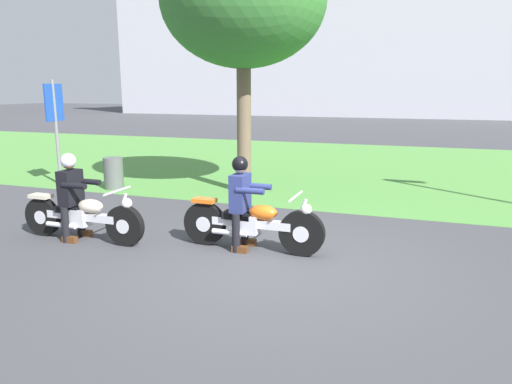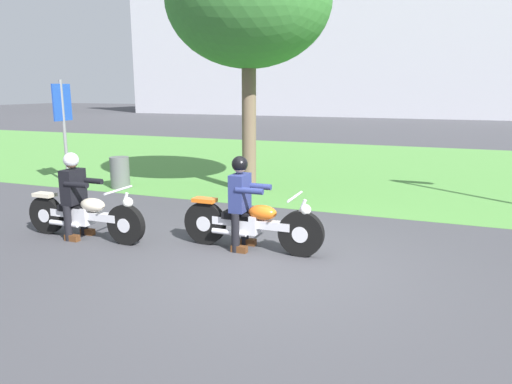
{
  "view_description": "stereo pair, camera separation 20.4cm",
  "coord_description": "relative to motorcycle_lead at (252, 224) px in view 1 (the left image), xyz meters",
  "views": [
    {
      "loc": [
        1.89,
        -5.96,
        2.38
      ],
      "look_at": [
        -0.45,
        0.69,
        0.85
      ],
      "focal_mm": 33.49,
      "sensor_mm": 36.0,
      "label": 1
    },
    {
      "loc": [
        2.08,
        -5.89,
        2.38
      ],
      "look_at": [
        -0.45,
        0.69,
        0.85
      ],
      "focal_mm": 33.49,
      "sensor_mm": 36.0,
      "label": 2
    }
  ],
  "objects": [
    {
      "name": "tree_roadside",
      "position": [
        -1.58,
        3.85,
        3.85
      ],
      "size": [
        3.64,
        3.64,
        5.73
      ],
      "color": "brown",
      "rests_on": "ground"
    },
    {
      "name": "motorcycle_lead",
      "position": [
        0.0,
        0.0,
        0.0
      ],
      "size": [
        2.22,
        0.66,
        0.89
      ],
      "rotation": [
        0.0,
        0.0,
        -0.01
      ],
      "color": "black",
      "rests_on": "ground"
    },
    {
      "name": "trash_can",
      "position": [
        -4.69,
        3.13,
        -0.02
      ],
      "size": [
        0.46,
        0.46,
        0.76
      ],
      "primitive_type": "cylinder",
      "color": "#595E5B",
      "rests_on": "ground"
    },
    {
      "name": "stadium_facade",
      "position": [
        0.77,
        38.62,
        5.7
      ],
      "size": [
        54.02,
        8.0,
        12.21
      ],
      "primitive_type": "cube",
      "color": "silver",
      "rests_on": "ground"
    },
    {
      "name": "motorcycle_follow",
      "position": [
        -2.71,
        -0.46,
        -0.02
      ],
      "size": [
        2.23,
        0.66,
        0.88
      ],
      "rotation": [
        0.0,
        0.0,
        -0.01
      ],
      "color": "black",
      "rests_on": "ground"
    },
    {
      "name": "rider_lead",
      "position": [
        -0.17,
        0.0,
        0.42
      ],
      "size": [
        0.55,
        0.48,
        1.42
      ],
      "rotation": [
        0.0,
        0.0,
        -0.01
      ],
      "color": "black",
      "rests_on": "ground"
    },
    {
      "name": "grass_verge",
      "position": [
        0.45,
        8.6,
        -0.4
      ],
      "size": [
        60.0,
        12.0,
        0.01
      ],
      "primitive_type": "cube",
      "color": "#549342",
      "rests_on": "ground"
    },
    {
      "name": "sign_banner",
      "position": [
        -6.25,
        3.08,
        1.32
      ],
      "size": [
        0.08,
        0.6,
        2.6
      ],
      "color": "gray",
      "rests_on": "ground"
    },
    {
      "name": "rider_follow",
      "position": [
        -2.87,
        -0.45,
        0.41
      ],
      "size": [
        0.55,
        0.48,
        1.4
      ],
      "rotation": [
        0.0,
        0.0,
        -0.01
      ],
      "color": "black",
      "rests_on": "ground"
    },
    {
      "name": "ground",
      "position": [
        0.45,
        -0.49,
        -0.4
      ],
      "size": [
        120.0,
        120.0,
        0.0
      ],
      "primitive_type": "plane",
      "color": "#424247"
    }
  ]
}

